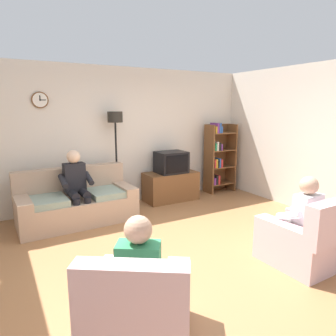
{
  "coord_description": "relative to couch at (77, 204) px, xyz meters",
  "views": [
    {
      "loc": [
        -2.19,
        -3.22,
        1.93
      ],
      "look_at": [
        0.05,
        0.77,
        1.03
      ],
      "focal_mm": 33.12,
      "sensor_mm": 36.0,
      "label": 1
    }
  ],
  "objects": [
    {
      "name": "armchair_near_bookshelf",
      "position": [
        2.12,
        -2.86,
        -0.02
      ],
      "size": [
        0.83,
        0.9,
        0.9
      ],
      "color": "beige",
      "rests_on": "ground_plane"
    },
    {
      "name": "ground_plane",
      "position": [
        1.08,
        -1.94,
        -0.31
      ],
      "size": [
        12.0,
        12.0,
        0.0
      ],
      "primitive_type": "plane",
      "color": "#9E6B42"
    },
    {
      "name": "bookshelf",
      "position": [
        3.31,
        0.39,
        0.5
      ],
      "size": [
        0.68,
        0.36,
        1.59
      ],
      "color": "brown",
      "rests_on": "ground_plane"
    },
    {
      "name": "person_in_right_armchair",
      "position": [
        2.11,
        -2.77,
        0.29
      ],
      "size": [
        0.52,
        0.54,
        1.12
      ],
      "color": "silver",
      "rests_on": "ground_plane"
    },
    {
      "name": "back_wall_assembly",
      "position": [
        1.07,
        0.72,
        1.04
      ],
      "size": [
        6.2,
        0.17,
        2.7
      ],
      "color": "silver",
      "rests_on": "ground_plane"
    },
    {
      "name": "couch",
      "position": [
        0.0,
        0.0,
        0.0
      ],
      "size": [
        1.93,
        0.95,
        0.9
      ],
      "color": "tan",
      "rests_on": "ground_plane"
    },
    {
      "name": "tv",
      "position": [
        2.02,
        0.29,
        0.5
      ],
      "size": [
        0.6,
        0.49,
        0.44
      ],
      "color": "black",
      "rests_on": "tv_stand"
    },
    {
      "name": "right_wall",
      "position": [
        3.94,
        -1.94,
        1.04
      ],
      "size": [
        0.12,
        5.8,
        2.7
      ],
      "primitive_type": "cube",
      "color": "silver",
      "rests_on": "ground_plane"
    },
    {
      "name": "person_on_couch",
      "position": [
        -0.01,
        -0.11,
        0.39
      ],
      "size": [
        0.52,
        0.55,
        1.24
      ],
      "color": "black",
      "rests_on": "ground_plane"
    },
    {
      "name": "person_in_left_armchair",
      "position": [
        -0.18,
        -3.03,
        0.29
      ],
      "size": [
        0.61,
        0.64,
        1.12
      ],
      "color": "#338C59",
      "rests_on": "ground_plane"
    },
    {
      "name": "armchair_near_window",
      "position": [
        -0.23,
        -3.11,
        -0.02
      ],
      "size": [
        1.15,
        1.17,
        0.9
      ],
      "color": "beige",
      "rests_on": "ground_plane"
    },
    {
      "name": "floor_lamp",
      "position": [
        0.88,
        0.41,
        1.14
      ],
      "size": [
        0.28,
        0.28,
        1.85
      ],
      "color": "black",
      "rests_on": "ground_plane"
    },
    {
      "name": "tv_stand",
      "position": [
        2.02,
        0.31,
        -0.02
      ],
      "size": [
        1.1,
        0.56,
        0.59
      ],
      "color": "brown",
      "rests_on": "ground_plane"
    }
  ]
}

